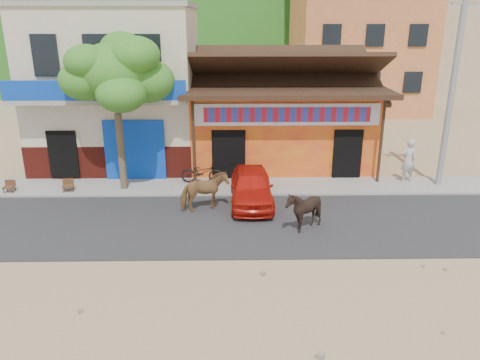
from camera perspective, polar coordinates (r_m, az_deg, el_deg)
The scene contains 16 objects.
ground at distance 13.62m, azimuth 0.17°, elevation -9.77°, with size 120.00×120.00×0.00m, color #9E825B.
road at distance 15.84m, azimuth -0.01°, elevation -5.32°, with size 60.00×5.00×0.04m, color #28282B.
sidewalk at distance 19.07m, azimuth -0.18°, elevation -0.84°, with size 60.00×2.00×0.12m, color gray.
dance_club at distance 22.54m, azimuth 4.80°, elevation 6.86°, with size 8.00×6.00×3.60m, color orange.
cafe_building at distance 22.74m, azimuth -14.58°, elevation 10.79°, with size 7.00×6.00×7.00m, color beige.
apartment_front at distance 37.08m, azimuth 14.16°, elevation 17.75°, with size 9.00×9.00×12.00m, color #CC723F.
apartment_rear at distance 45.73m, azimuth 23.48°, elevation 15.71°, with size 8.00×8.00×10.00m, color tan.
tree at distance 18.57m, azimuth -14.66°, elevation 7.80°, with size 3.00×3.00×6.00m, color #2D721E, non-canonical shape.
utility_pole at distance 19.95m, azimuth 24.50°, elevation 10.40°, with size 0.24×0.24×8.00m, color gray.
cow_tan at distance 16.63m, azimuth -4.40°, elevation -1.42°, with size 0.77×1.68×1.42m, color olive.
cow_dark at distance 15.20m, azimuth 7.76°, elevation -3.64°, with size 1.13×1.27×1.40m, color black.
red_car at distance 17.27m, azimuth 1.39°, elevation -0.79°, with size 1.53×3.81×1.30m, color red.
scooter at distance 19.27m, azimuth -4.66°, elevation 0.95°, with size 0.60×1.73×0.91m, color black.
pedestrian at distance 20.45m, azimuth 19.81°, elevation 2.25°, with size 0.66×0.43×1.81m, color silver.
cafe_chair_left at distance 20.33m, azimuth -26.43°, elevation -0.19°, with size 0.39×0.39×0.84m, color #4B2C19, non-canonical shape.
cafe_chair_right at distance 19.49m, azimuth -20.32°, elevation -0.07°, with size 0.41×0.41×0.88m, color #50271A, non-canonical shape.
Camera 1 is at (-0.24, -11.91, 6.60)m, focal length 35.00 mm.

